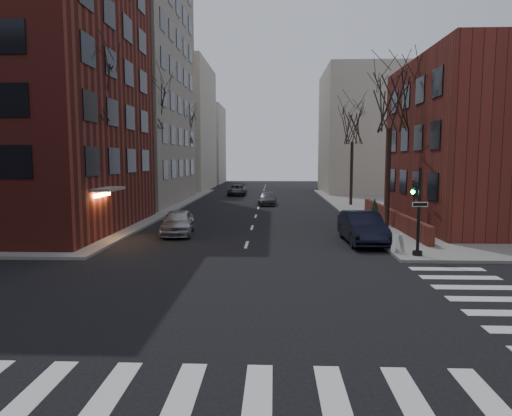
{
  "coord_description": "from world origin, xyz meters",
  "views": [
    {
      "loc": [
        1.44,
        -11.73,
        4.56
      ],
      "look_at": [
        0.52,
        11.66,
        2.0
      ],
      "focal_mm": 32.0,
      "sensor_mm": 36.0,
      "label": 1
    }
  ],
  "objects_px": {
    "tree_right_a": "(390,103)",
    "tree_right_b": "(353,126)",
    "tree_left_a": "(92,88)",
    "sandwich_board": "(398,243)",
    "tree_left_b": "(150,105)",
    "car_lane_silver": "(178,222)",
    "parked_sedan": "(362,227)",
    "evergreen_shrub": "(374,216)",
    "streetlamp_near": "(145,163)",
    "car_lane_far": "(237,190)",
    "traffic_signal": "(417,217)",
    "car_lane_gray": "(267,199)",
    "streetlamp_far": "(192,161)",
    "tree_left_c": "(184,127)"
  },
  "relations": [
    {
      "from": "tree_right_a",
      "to": "tree_right_b",
      "type": "relative_size",
      "value": 1.06
    },
    {
      "from": "tree_left_a",
      "to": "sandwich_board",
      "type": "relative_size",
      "value": 11.92
    },
    {
      "from": "tree_left_b",
      "to": "car_lane_silver",
      "type": "xyz_separation_m",
      "value": [
        4.49,
        -10.92,
        -8.16
      ]
    },
    {
      "from": "parked_sedan",
      "to": "evergreen_shrub",
      "type": "xyz_separation_m",
      "value": [
        1.1,
        2.16,
        0.36
      ]
    },
    {
      "from": "tree_left_a",
      "to": "sandwich_board",
      "type": "distance_m",
      "value": 18.44
    },
    {
      "from": "evergreen_shrub",
      "to": "parked_sedan",
      "type": "bearing_deg",
      "value": -117.0
    },
    {
      "from": "streetlamp_near",
      "to": "sandwich_board",
      "type": "xyz_separation_m",
      "value": [
        15.5,
        -12.33,
        -3.66
      ]
    },
    {
      "from": "tree_left_b",
      "to": "car_lane_far",
      "type": "relative_size",
      "value": 2.31
    },
    {
      "from": "tree_left_a",
      "to": "tree_right_a",
      "type": "relative_size",
      "value": 1.06
    },
    {
      "from": "tree_right_a",
      "to": "evergreen_shrub",
      "type": "xyz_separation_m",
      "value": [
        -1.5,
        -3.12,
        -6.82
      ]
    },
    {
      "from": "tree_right_b",
      "to": "tree_left_a",
      "type": "bearing_deg",
      "value": -134.36
    },
    {
      "from": "car_lane_far",
      "to": "sandwich_board",
      "type": "height_order",
      "value": "car_lane_far"
    },
    {
      "from": "tree_left_a",
      "to": "parked_sedan",
      "type": "xyz_separation_m",
      "value": [
        15.0,
        -1.28,
        -7.62
      ]
    },
    {
      "from": "traffic_signal",
      "to": "tree_right_b",
      "type": "bearing_deg",
      "value": 87.85
    },
    {
      "from": "traffic_signal",
      "to": "tree_right_a",
      "type": "xyz_separation_m",
      "value": [
        0.86,
        9.01,
        6.12
      ]
    },
    {
      "from": "tree_left_a",
      "to": "car_lane_far",
      "type": "xyz_separation_m",
      "value": [
        5.66,
        30.27,
        -7.82
      ]
    },
    {
      "from": "tree_right_b",
      "to": "streetlamp_near",
      "type": "relative_size",
      "value": 1.46
    },
    {
      "from": "tree_left_a",
      "to": "tree_left_b",
      "type": "relative_size",
      "value": 0.95
    },
    {
      "from": "car_lane_gray",
      "to": "tree_right_a",
      "type": "bearing_deg",
      "value": -59.82
    },
    {
      "from": "tree_left_b",
      "to": "streetlamp_far",
      "type": "height_order",
      "value": "tree_left_b"
    },
    {
      "from": "tree_left_b",
      "to": "evergreen_shrub",
      "type": "height_order",
      "value": "tree_left_b"
    },
    {
      "from": "traffic_signal",
      "to": "streetlamp_far",
      "type": "height_order",
      "value": "streetlamp_far"
    },
    {
      "from": "car_lane_gray",
      "to": "evergreen_shrub",
      "type": "height_order",
      "value": "evergreen_shrub"
    },
    {
      "from": "tree_right_a",
      "to": "tree_right_b",
      "type": "distance_m",
      "value": 14.01
    },
    {
      "from": "tree_left_b",
      "to": "parked_sedan",
      "type": "relative_size",
      "value": 2.08
    },
    {
      "from": "tree_left_b",
      "to": "car_lane_silver",
      "type": "relative_size",
      "value": 2.44
    },
    {
      "from": "streetlamp_near",
      "to": "car_lane_gray",
      "type": "distance_m",
      "value": 14.52
    },
    {
      "from": "car_lane_silver",
      "to": "sandwich_board",
      "type": "distance_m",
      "value": 12.81
    },
    {
      "from": "tree_left_b",
      "to": "car_lane_gray",
      "type": "bearing_deg",
      "value": 35.31
    },
    {
      "from": "streetlamp_near",
      "to": "sandwich_board",
      "type": "distance_m",
      "value": 20.14
    },
    {
      "from": "streetlamp_near",
      "to": "tree_left_b",
      "type": "bearing_deg",
      "value": 98.53
    },
    {
      "from": "car_lane_silver",
      "to": "sandwich_board",
      "type": "relative_size",
      "value": 5.14
    },
    {
      "from": "traffic_signal",
      "to": "car_lane_far",
      "type": "height_order",
      "value": "traffic_signal"
    },
    {
      "from": "tree_left_c",
      "to": "car_lane_far",
      "type": "distance_m",
      "value": 10.24
    },
    {
      "from": "streetlamp_near",
      "to": "tree_right_b",
      "type": "bearing_deg",
      "value": 30.47
    },
    {
      "from": "tree_left_a",
      "to": "streetlamp_near",
      "type": "bearing_deg",
      "value": 85.71
    },
    {
      "from": "tree_left_a",
      "to": "evergreen_shrub",
      "type": "bearing_deg",
      "value": 3.14
    },
    {
      "from": "tree_left_b",
      "to": "streetlamp_far",
      "type": "xyz_separation_m",
      "value": [
        0.6,
        16.0,
        -4.68
      ]
    },
    {
      "from": "tree_left_a",
      "to": "evergreen_shrub",
      "type": "xyz_separation_m",
      "value": [
        16.1,
        0.88,
        -7.26
      ]
    },
    {
      "from": "tree_left_a",
      "to": "tree_left_c",
      "type": "height_order",
      "value": "tree_left_a"
    },
    {
      "from": "car_lane_far",
      "to": "car_lane_silver",
      "type": "bearing_deg",
      "value": -93.58
    },
    {
      "from": "traffic_signal",
      "to": "car_lane_gray",
      "type": "relative_size",
      "value": 0.95
    },
    {
      "from": "tree_left_c",
      "to": "car_lane_far",
      "type": "relative_size",
      "value": 2.08
    },
    {
      "from": "tree_right_a",
      "to": "streetlamp_near",
      "type": "relative_size",
      "value": 1.55
    },
    {
      "from": "car_lane_silver",
      "to": "evergreen_shrub",
      "type": "xyz_separation_m",
      "value": [
        11.61,
        -0.2,
        0.46
      ]
    },
    {
      "from": "traffic_signal",
      "to": "car_lane_silver",
      "type": "xyz_separation_m",
      "value": [
        -12.24,
        6.09,
        -1.15
      ]
    },
    {
      "from": "car_lane_gray",
      "to": "car_lane_far",
      "type": "bearing_deg",
      "value": 110.73
    },
    {
      "from": "tree_right_b",
      "to": "sandwich_board",
      "type": "distance_m",
      "value": 23.45
    },
    {
      "from": "tree_right_a",
      "to": "car_lane_silver",
      "type": "bearing_deg",
      "value": -167.44
    },
    {
      "from": "tree_left_c",
      "to": "car_lane_gray",
      "type": "xyz_separation_m",
      "value": [
        9.6,
        -7.2,
        -7.42
      ]
    }
  ]
}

